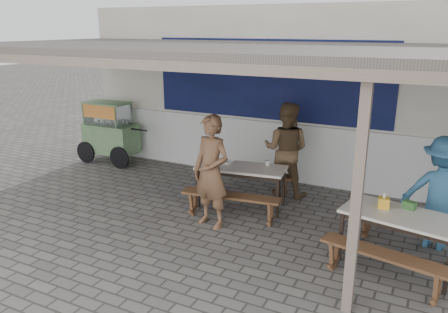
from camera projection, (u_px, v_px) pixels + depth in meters
ground at (204, 235)px, 6.73m from camera, size 60.00×60.00×0.00m
back_wall at (285, 93)px, 9.30m from camera, size 9.00×1.28×3.50m
warung_roof at (231, 51)px, 6.72m from camera, size 9.00×4.21×2.81m
table_left at (241, 171)px, 7.60m from camera, size 1.61×0.87×0.75m
bench_left_street at (231, 201)px, 7.15m from camera, size 1.66×0.51×0.45m
bench_left_wall at (250, 178)px, 8.23m from camera, size 1.66×0.51×0.45m
table_right at (401, 219)px, 5.67m from camera, size 1.57×1.00×0.75m
bench_right_street at (383, 261)px, 5.32m from camera, size 1.58×0.57×0.45m
bench_right_wall at (411, 227)px, 6.21m from camera, size 1.58×0.57×0.45m
vendor_cart at (110, 130)px, 10.15m from camera, size 1.79×0.68×1.42m
patron_street_side at (211, 172)px, 6.81m from camera, size 0.74×0.57×1.81m
patron_wall_side at (286, 150)px, 8.10m from camera, size 0.90×0.72×1.78m
patron_right_table at (441, 193)px, 6.15m from camera, size 1.15×0.78×1.65m
tissue_box at (384, 203)px, 5.83m from camera, size 0.16×0.16×0.14m
donation_box at (409, 205)px, 5.79m from camera, size 0.19×0.15×0.11m
condiment_jar at (268, 163)px, 7.63m from camera, size 0.08×0.08×0.09m
condiment_bowl at (229, 162)px, 7.74m from camera, size 0.22×0.22×0.05m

